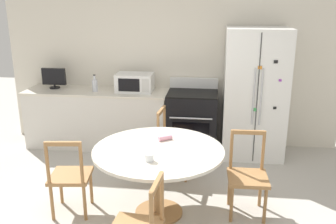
% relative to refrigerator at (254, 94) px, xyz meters
% --- Properties ---
extents(back_wall, '(5.20, 0.10, 2.60)m').
position_rel_refrigerator_xyz_m(back_wall, '(-1.26, 0.42, 0.36)').
color(back_wall, silver).
rests_on(back_wall, ground_plane).
extents(kitchen_counter, '(2.20, 0.64, 0.90)m').
position_rel_refrigerator_xyz_m(kitchen_counter, '(-2.37, 0.06, -0.49)').
color(kitchen_counter, silver).
rests_on(kitchen_counter, ground_plane).
extents(refrigerator, '(0.88, 0.73, 1.88)m').
position_rel_refrigerator_xyz_m(refrigerator, '(0.00, 0.00, 0.00)').
color(refrigerator, white).
rests_on(refrigerator, ground_plane).
extents(oven_range, '(0.74, 0.68, 1.08)m').
position_rel_refrigerator_xyz_m(oven_range, '(-0.89, 0.03, -0.47)').
color(oven_range, black).
rests_on(oven_range, ground_plane).
extents(microwave, '(0.55, 0.37, 0.27)m').
position_rel_refrigerator_xyz_m(microwave, '(-1.78, 0.08, 0.10)').
color(microwave, white).
rests_on(microwave, kitchen_counter).
extents(countertop_tv, '(0.37, 0.16, 0.32)m').
position_rel_refrigerator_xyz_m(countertop_tv, '(-3.07, 0.11, 0.13)').
color(countertop_tv, black).
rests_on(countertop_tv, kitchen_counter).
extents(counter_bottle, '(0.08, 0.08, 0.26)m').
position_rel_refrigerator_xyz_m(counter_bottle, '(-2.38, -0.00, 0.06)').
color(counter_bottle, silver).
rests_on(counter_bottle, kitchen_counter).
extents(dining_table, '(1.38, 1.38, 0.76)m').
position_rel_refrigerator_xyz_m(dining_table, '(-1.14, -1.78, -0.30)').
color(dining_table, beige).
rests_on(dining_table, ground_plane).
extents(dining_chair_left, '(0.47, 0.47, 0.90)m').
position_rel_refrigerator_xyz_m(dining_chair_left, '(-2.09, -1.89, -0.50)').
color(dining_chair_left, '#9E7042').
rests_on(dining_chair_left, ground_plane).
extents(dining_chair_far, '(0.46, 0.46, 0.90)m').
position_rel_refrigerator_xyz_m(dining_chair_far, '(-1.09, -0.83, -0.50)').
color(dining_chair_far, '#9E7042').
rests_on(dining_chair_far, ground_plane).
extents(dining_chair_right, '(0.43, 0.43, 0.90)m').
position_rel_refrigerator_xyz_m(dining_chair_right, '(-0.20, -1.64, -0.50)').
color(dining_chair_right, '#9E7042').
rests_on(dining_chair_right, ground_plane).
extents(candle_glass, '(0.09, 0.09, 0.08)m').
position_rel_refrigerator_xyz_m(candle_glass, '(-1.18, -2.09, -0.14)').
color(candle_glass, silver).
rests_on(candle_glass, dining_table).
extents(folded_napkin, '(0.16, 0.13, 0.05)m').
position_rel_refrigerator_xyz_m(folded_napkin, '(-1.10, -1.53, -0.15)').
color(folded_napkin, pink).
rests_on(folded_napkin, dining_table).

